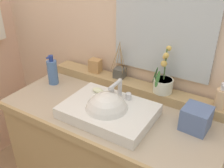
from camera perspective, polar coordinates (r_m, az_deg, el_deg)
name	(u,v)px	position (r m, az deg, el deg)	size (l,w,h in m)	color
wall_back	(148,20)	(1.61, 8.15, 14.02)	(3.08, 0.20, 2.47)	beige
vanity_cabinet	(113,161)	(1.70, 0.20, -16.97)	(1.23, 0.61, 0.83)	tan
back_ledge	(132,86)	(1.60, 4.60, -0.54)	(1.16, 0.11, 0.06)	tan
sink_basin	(108,112)	(1.35, -1.01, -6.36)	(0.48, 0.34, 0.27)	white
soap_bar	(98,90)	(1.46, -3.21, -1.40)	(0.07, 0.04, 0.02)	beige
potted_plant	(163,82)	(1.48, 11.43, 0.46)	(0.12, 0.12, 0.28)	silver
soap_dispenser	(221,98)	(1.41, 23.26, -3.02)	(0.06, 0.06, 0.15)	#E1BA8C
reed_diffuser	(120,72)	(1.63, 1.72, 2.66)	(0.10, 0.11, 0.24)	#54534C
trinket_box	(95,66)	(1.70, -3.79, 4.15)	(0.08, 0.06, 0.09)	tan
lotion_bottle	(53,72)	(1.69, -13.25, 2.72)	(0.07, 0.07, 0.20)	#4E74AF
tissue_box	(196,118)	(1.32, 18.41, -7.36)	(0.13, 0.13, 0.12)	#566D9E
mirror	(163,27)	(1.45, 11.40, 12.44)	(0.59, 0.02, 0.55)	silver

